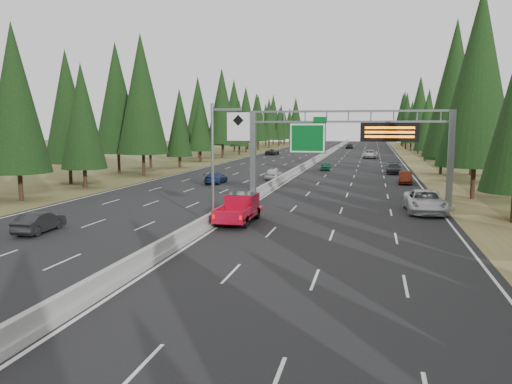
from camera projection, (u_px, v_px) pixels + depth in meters
road at (312, 164)px, 86.48m from camera, size 32.00×260.00×0.08m
shoulder_right at (419, 166)px, 82.46m from camera, size 3.60×260.00×0.06m
shoulder_left at (214, 162)px, 90.50m from camera, size 3.60×260.00×0.06m
median_barrier at (312, 162)px, 86.43m from camera, size 0.70×260.00×0.85m
sign_gantry at (356, 143)px, 40.23m from camera, size 16.75×0.98×7.80m
hov_sign_pole at (221, 155)px, 32.61m from camera, size 2.80×0.50×8.00m
tree_row_right at (452, 109)px, 75.98m from camera, size 12.16×244.79×18.86m
tree_row_left at (168, 109)px, 80.56m from camera, size 11.84×242.77×18.87m
silver_minivan at (425, 201)px, 37.88m from camera, size 3.05×6.20×1.69m
red_pickup at (241, 206)px, 34.34m from camera, size 2.07×5.79×1.89m
car_ahead_green at (326, 166)px, 73.85m from camera, size 1.68×3.82×1.28m
car_ahead_dkred at (405, 178)px, 56.72m from camera, size 1.67×4.28×1.39m
car_ahead_dkgrey at (394, 168)px, 68.62m from camera, size 2.11×4.93×1.42m
car_ahead_white at (370, 154)px, 101.33m from camera, size 2.96×6.00×1.64m
car_ahead_far at (350, 146)px, 143.02m from camera, size 2.10×4.49×1.49m
car_onc_near at (39, 222)px, 30.81m from camera, size 1.67×4.04×1.30m
car_onc_blue at (216, 178)px, 57.15m from camera, size 1.85×4.43×1.28m
car_onc_white at (274, 174)px, 61.29m from camera, size 1.80×4.16×1.40m
car_onc_far at (272, 152)px, 112.53m from camera, size 2.61×5.03×1.36m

